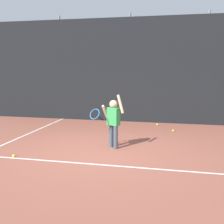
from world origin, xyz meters
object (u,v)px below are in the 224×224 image
tennis_ball_1 (157,125)px  tennis_ball_2 (14,156)px  tennis_player (113,119)px  tennis_ball_3 (173,131)px

tennis_ball_1 → tennis_ball_2: same height
tennis_player → tennis_ball_1: tennis_player is taller
tennis_player → tennis_ball_2: 2.46m
tennis_ball_2 → tennis_ball_1: bearing=56.8°
tennis_ball_3 → tennis_ball_1: bearing=122.2°
tennis_player → tennis_ball_2: tennis_player is taller
tennis_ball_2 → tennis_ball_3: bearing=45.6°
tennis_player → tennis_ball_3: bearing=80.5°
tennis_ball_2 → tennis_ball_3: size_ratio=1.00×
tennis_ball_2 → tennis_ball_3: (3.43, 3.51, 0.00)m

